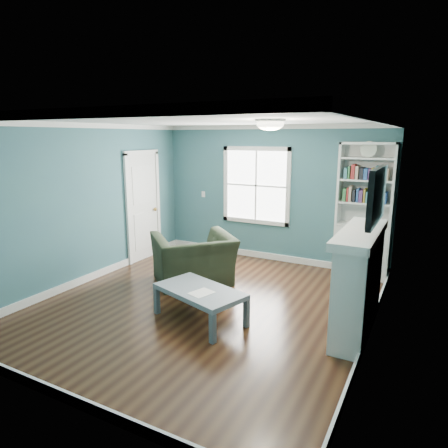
% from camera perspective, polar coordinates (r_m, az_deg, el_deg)
% --- Properties ---
extents(floor, '(5.00, 5.00, 0.00)m').
position_cam_1_polar(floor, '(5.92, -2.66, -11.41)').
color(floor, black).
rests_on(floor, ground).
extents(room_walls, '(5.00, 5.00, 5.00)m').
position_cam_1_polar(room_walls, '(5.48, -2.83, 3.89)').
color(room_walls, '#356070').
rests_on(room_walls, ground).
extents(trim, '(4.50, 5.00, 2.60)m').
position_cam_1_polar(trim, '(5.54, -2.79, 0.36)').
color(trim, white).
rests_on(trim, ground).
extents(window, '(1.40, 0.06, 1.50)m').
position_cam_1_polar(window, '(7.83, 4.61, 5.49)').
color(window, white).
rests_on(window, room_walls).
extents(bookshelf, '(0.90, 0.35, 2.31)m').
position_cam_1_polar(bookshelf, '(7.18, 19.27, -0.08)').
color(bookshelf, silver).
rests_on(bookshelf, ground).
extents(fireplace, '(0.44, 1.58, 1.30)m').
position_cam_1_polar(fireplace, '(5.21, 18.78, -7.98)').
color(fireplace, black).
rests_on(fireplace, ground).
extents(tv, '(0.06, 1.10, 0.65)m').
position_cam_1_polar(tv, '(4.94, 21.05, 3.81)').
color(tv, black).
rests_on(tv, fireplace).
extents(door, '(0.12, 0.98, 2.17)m').
position_cam_1_polar(door, '(7.96, -11.46, 2.65)').
color(door, silver).
rests_on(door, ground).
extents(ceiling_fixture, '(0.38, 0.38, 0.15)m').
position_cam_1_polar(ceiling_fixture, '(5.11, 6.63, 14.09)').
color(ceiling_fixture, white).
rests_on(ceiling_fixture, room_walls).
extents(light_switch, '(0.08, 0.01, 0.12)m').
position_cam_1_polar(light_switch, '(8.40, -2.97, 4.27)').
color(light_switch, white).
rests_on(light_switch, room_walls).
extents(recliner, '(1.44, 1.46, 1.09)m').
position_cam_1_polar(recliner, '(6.60, -4.38, -3.88)').
color(recliner, black).
rests_on(recliner, ground).
extents(coffee_table, '(1.34, 0.99, 0.44)m').
position_cam_1_polar(coffee_table, '(5.33, -3.48, -9.80)').
color(coffee_table, '#4F575F').
rests_on(coffee_table, ground).
extents(paper_sheet, '(0.31, 0.35, 0.00)m').
position_cam_1_polar(paper_sheet, '(5.18, -3.23, -9.78)').
color(paper_sheet, white).
rests_on(paper_sheet, coffee_table).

